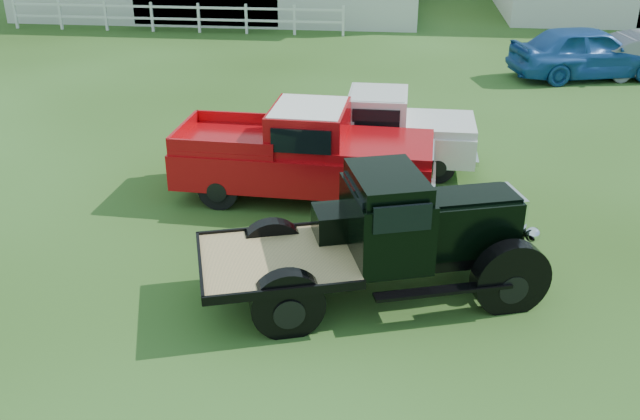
# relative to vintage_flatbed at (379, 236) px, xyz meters

# --- Properties ---
(ground) EXTENTS (120.00, 120.00, 0.00)m
(ground) POSITION_rel_vintage_flatbed_xyz_m (-1.19, -0.44, -1.02)
(ground) COLOR #20360C
(fence_rail) EXTENTS (14.20, 0.16, 1.20)m
(fence_rail) POSITION_rel_vintage_flatbed_xyz_m (-9.19, 19.56, -0.42)
(fence_rail) COLOR white
(fence_rail) RESTS_ON ground
(vintage_flatbed) EXTENTS (5.55, 3.52, 2.05)m
(vintage_flatbed) POSITION_rel_vintage_flatbed_xyz_m (0.00, 0.00, 0.00)
(vintage_flatbed) COLOR black
(vintage_flatbed) RESTS_ON ground
(red_pickup) EXTENTS (5.39, 2.27, 1.94)m
(red_pickup) POSITION_rel_vintage_flatbed_xyz_m (-1.64, 3.60, -0.06)
(red_pickup) COLOR #AC090F
(red_pickup) RESTS_ON ground
(white_pickup) EXTENTS (4.64, 1.84, 1.70)m
(white_pickup) POSITION_rel_vintage_flatbed_xyz_m (-0.33, 5.41, -0.18)
(white_pickup) COLOR silver
(white_pickup) RESTS_ON ground
(misc_car_blue) EXTENTS (5.28, 3.16, 1.68)m
(misc_car_blue) POSITION_rel_vintage_flatbed_xyz_m (6.17, 13.92, -0.18)
(misc_car_blue) COLOR #21549F
(misc_car_blue) RESTS_ON ground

